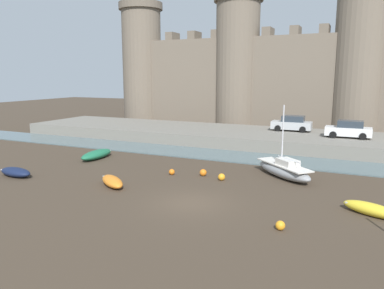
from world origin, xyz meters
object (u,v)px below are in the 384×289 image
mooring_buoy_mid_mud (203,173)px  car_quay_centre_west (349,130)px  sailboat_foreground_left (284,170)px  mooring_buoy_near_shore (172,172)px  mooring_buoy_near_channel (222,177)px  car_quay_west (292,124)px  rowboat_near_channel_right (112,181)px  mooring_buoy_off_centre (280,225)px  rowboat_near_channel_left (16,172)px  rowboat_midflat_left (97,154)px  rowboat_midflat_right (371,209)px

mooring_buoy_mid_mud → car_quay_centre_west: car_quay_centre_west is taller
sailboat_foreground_left → mooring_buoy_mid_mud: (-5.27, -2.02, -0.31)m
mooring_buoy_near_shore → mooring_buoy_near_channel: 3.76m
mooring_buoy_near_shore → car_quay_west: bearing=72.3°
rowboat_near_channel_right → mooring_buoy_mid_mud: rowboat_near_channel_right is taller
sailboat_foreground_left → mooring_buoy_mid_mud: bearing=-159.0°
mooring_buoy_off_centre → car_quay_west: bearing=98.8°
rowboat_near_channel_left → sailboat_foreground_left: sailboat_foreground_left is taller
rowboat_near_channel_left → mooring_buoy_near_channel: rowboat_near_channel_left is taller
rowboat_near_channel_right → mooring_buoy_off_centre: 11.56m
rowboat_midflat_left → mooring_buoy_near_shore: (8.34, -2.04, -0.17)m
rowboat_midflat_right → car_quay_west: 21.26m
rowboat_near_channel_left → sailboat_foreground_left: 18.87m
mooring_buoy_near_shore → mooring_buoy_mid_mud: (2.17, 0.65, 0.04)m
mooring_buoy_mid_mud → mooring_buoy_off_centre: (6.92, -7.26, -0.02)m
rowboat_midflat_right → car_quay_west: size_ratio=0.74×
mooring_buoy_off_centre → car_quay_west: size_ratio=0.11×
car_quay_centre_west → mooring_buoy_near_shore: bearing=-127.0°
rowboat_near_channel_right → mooring_buoy_mid_mud: bearing=47.4°
rowboat_midflat_left → car_quay_west: 20.41m
mooring_buoy_near_channel → rowboat_near_channel_left: bearing=-159.3°
sailboat_foreground_left → rowboat_midflat_right: bearing=-45.0°
rowboat_near_channel_right → car_quay_centre_west: (13.27, 18.80, 1.71)m
sailboat_foreground_left → car_quay_west: (-2.00, 14.33, 1.48)m
rowboat_near_channel_right → rowboat_midflat_right: rowboat_midflat_right is taller
rowboat_midflat_right → mooring_buoy_off_centre: rowboat_midflat_right is taller
rowboat_near_channel_right → mooring_buoy_off_centre: size_ratio=6.46×
car_quay_centre_west → car_quay_west: same height
rowboat_near_channel_right → rowboat_midflat_left: (-6.15, 6.13, 0.05)m
car_quay_west → rowboat_near_channel_left: bearing=-124.7°
rowboat_midflat_right → mooring_buoy_off_centre: (-3.83, -3.78, -0.11)m
rowboat_midflat_right → rowboat_midflat_left: bearing=167.1°
rowboat_near_channel_right → rowboat_near_channel_left: size_ratio=0.99×
mooring_buoy_near_channel → rowboat_midflat_left: bearing=170.9°
rowboat_near_channel_left → mooring_buoy_near_channel: bearing=20.7°
rowboat_midflat_left → mooring_buoy_off_centre: (17.43, -8.65, -0.16)m
rowboat_midflat_right → car_quay_centre_west: size_ratio=0.74×
rowboat_near_channel_right → mooring_buoy_near_shore: (2.18, 4.08, -0.12)m
sailboat_foreground_left → mooring_buoy_near_shore: bearing=-160.3°
mooring_buoy_near_channel → car_quay_west: (1.68, 16.91, 1.79)m
rowboat_midflat_left → car_quay_west: car_quay_west is taller
mooring_buoy_near_shore → mooring_buoy_near_channel: bearing=1.5°
mooring_buoy_off_centre → car_quay_west: 23.96m
rowboat_near_channel_left → mooring_buoy_near_channel: 14.49m
rowboat_midflat_left → mooring_buoy_near_shore: bearing=-13.8°
sailboat_foreground_left → mooring_buoy_near_shore: size_ratio=11.99×
rowboat_midflat_right → car_quay_centre_west: bearing=96.0°
rowboat_midflat_right → rowboat_midflat_left: 21.81m
rowboat_near_channel_right → car_quay_centre_west: bearing=54.8°
car_quay_centre_west → rowboat_near_channel_right: bearing=-125.2°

